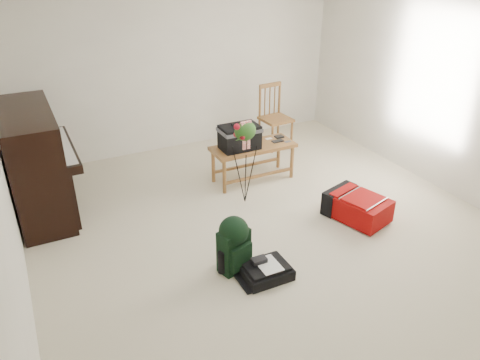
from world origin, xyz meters
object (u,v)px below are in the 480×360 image
flower_stand (245,163)px  bench (244,140)px  dining_chair (275,117)px  red_suitcase (355,205)px  piano (37,165)px  black_duffel (265,270)px  green_backpack (234,242)px

flower_stand → bench: bearing=58.0°
dining_chair → flower_stand: size_ratio=0.89×
bench → red_suitcase: 1.62m
piano → red_suitcase: size_ratio=1.87×
piano → black_duffel: bearing=-52.4°
black_duffel → red_suitcase: bearing=19.3°
red_suitcase → green_backpack: size_ratio=1.35×
flower_stand → black_duffel: bearing=-115.8°
black_duffel → flower_stand: bearing=71.4°
piano → bench: piano is taller
bench → black_duffel: size_ratio=2.41×
piano → dining_chair: bearing=7.7°
dining_chair → black_duffel: 3.25m
bench → green_backpack: size_ratio=1.88×
piano → green_backpack: piano is taller
bench → green_backpack: bearing=-119.5°
black_duffel → green_backpack: bearing=134.1°
black_duffel → flower_stand: 1.53m
black_duffel → flower_stand: (0.48, 1.38, 0.46)m
dining_chair → red_suitcase: bearing=-100.1°
piano → red_suitcase: 3.70m
piano → flower_stand: (2.23, -0.90, -0.07)m
dining_chair → flower_stand: flower_stand is taller
bench → black_duffel: bench is taller
piano → flower_stand: size_ratio=1.38×
flower_stand → dining_chair: bearing=41.9°
piano → green_backpack: size_ratio=2.53×
red_suitcase → green_backpack: (-1.68, -0.26, 0.17)m
dining_chair → black_duffel: (-1.69, -2.74, -0.40)m
red_suitcase → dining_chair: bearing=67.7°
bench → red_suitcase: bearing=-60.7°
flower_stand → piano: bearing=151.6°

